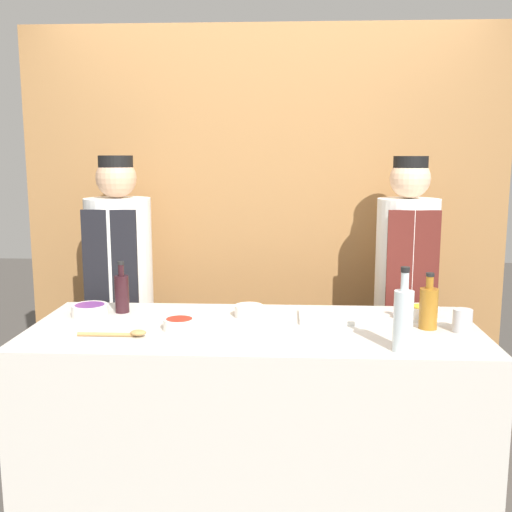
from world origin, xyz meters
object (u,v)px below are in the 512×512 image
(sauce_bowl_purple, at_px, (90,310))
(bottle_clear, at_px, (403,319))
(bottle_amber, at_px, (429,307))
(sauce_bowl_red, at_px, (179,323))
(chef_right, at_px, (405,299))
(sauce_bowl_yellow, at_px, (423,312))
(cutting_board, at_px, (335,317))
(sauce_bowl_orange, at_px, (249,310))
(bottle_wine, at_px, (122,293))
(chef_left, at_px, (121,297))
(wooden_spoon, at_px, (123,334))
(cup_steel, at_px, (462,321))

(sauce_bowl_purple, height_order, bottle_clear, bottle_clear)
(bottle_amber, relative_size, bottle_clear, 0.75)
(sauce_bowl_purple, distance_m, sauce_bowl_red, 0.48)
(bottle_clear, xyz_separation_m, chef_right, (0.20, 0.98, -0.16))
(sauce_bowl_red, height_order, bottle_amber, bottle_amber)
(sauce_bowl_yellow, bearing_deg, cutting_board, -176.55)
(sauce_bowl_orange, bearing_deg, bottle_wine, 175.43)
(cutting_board, bearing_deg, bottle_amber, -18.83)
(chef_left, relative_size, chef_right, 1.00)
(wooden_spoon, bearing_deg, cutting_board, 19.65)
(sauce_bowl_purple, distance_m, cutting_board, 1.11)
(bottle_clear, height_order, chef_left, chef_left)
(sauce_bowl_purple, relative_size, bottle_wine, 0.68)
(sauce_bowl_yellow, xyz_separation_m, bottle_wine, (-1.37, 0.04, 0.06))
(sauce_bowl_purple, height_order, bottle_amber, bottle_amber)
(bottle_amber, bearing_deg, cup_steel, -18.58)
(sauce_bowl_red, bearing_deg, sauce_bowl_yellow, 11.81)
(bottle_wine, distance_m, chef_left, 0.52)
(sauce_bowl_purple, distance_m, wooden_spoon, 0.39)
(sauce_bowl_yellow, relative_size, sauce_bowl_red, 1.05)
(sauce_bowl_purple, xyz_separation_m, wooden_spoon, (0.24, -0.30, -0.02))
(chef_right, bearing_deg, wooden_spoon, -146.34)
(sauce_bowl_yellow, distance_m, bottle_wine, 1.37)
(sauce_bowl_yellow, bearing_deg, wooden_spoon, -165.16)
(cutting_board, bearing_deg, sauce_bowl_red, -163.46)
(sauce_bowl_red, xyz_separation_m, bottle_clear, (0.88, -0.24, 0.10))
(sauce_bowl_purple, height_order, chef_left, chef_left)
(bottle_amber, height_order, chef_right, chef_right)
(bottle_clear, distance_m, chef_right, 1.01)
(cup_steel, relative_size, chef_left, 0.06)
(sauce_bowl_red, bearing_deg, sauce_bowl_orange, 37.71)
(sauce_bowl_yellow, xyz_separation_m, sauce_bowl_orange, (-0.78, -0.01, -0.00))
(wooden_spoon, height_order, chef_right, chef_right)
(bottle_amber, bearing_deg, cutting_board, 161.17)
(cup_steel, bearing_deg, bottle_wine, 170.88)
(bottle_clear, relative_size, chef_left, 0.19)
(sauce_bowl_red, xyz_separation_m, bottle_wine, (-0.31, 0.26, 0.07))
(sauce_bowl_purple, relative_size, bottle_amber, 0.68)
(sauce_bowl_orange, bearing_deg, cutting_board, -2.74)
(bottle_amber, relative_size, cup_steel, 2.49)
(sauce_bowl_yellow, height_order, sauce_bowl_orange, sauce_bowl_yellow)
(bottle_wine, bearing_deg, sauce_bowl_purple, -150.56)
(bottle_wine, distance_m, chef_right, 1.48)
(sauce_bowl_yellow, distance_m, chef_right, 0.53)
(sauce_bowl_yellow, bearing_deg, cup_steel, -59.17)
(sauce_bowl_yellow, xyz_separation_m, sauce_bowl_purple, (-1.50, -0.03, -0.00))
(bottle_clear, bearing_deg, chef_left, 143.79)
(sauce_bowl_red, relative_size, cutting_board, 0.43)
(sauce_bowl_yellow, distance_m, bottle_clear, 0.50)
(sauce_bowl_orange, xyz_separation_m, cutting_board, (0.39, -0.02, -0.02))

